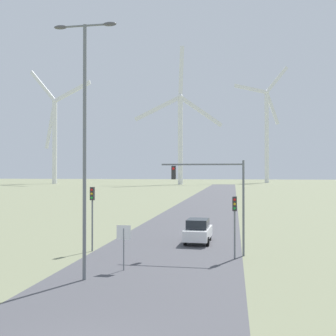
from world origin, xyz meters
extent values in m
cube|color=#47474C|center=(0.00, 48.00, 0.00)|extent=(10.00, 240.00, 0.01)
cylinder|color=slate|center=(-2.96, 8.87, 6.44)|extent=(0.18, 0.18, 12.89)
cylinder|color=slate|center=(-2.96, 8.87, 12.84)|extent=(2.62, 0.10, 0.10)
ellipsoid|color=#4C4C51|center=(-4.27, 8.87, 12.84)|extent=(0.70, 0.32, 0.20)
ellipsoid|color=#4C4C51|center=(-1.65, 8.87, 12.84)|extent=(0.70, 0.32, 0.20)
cylinder|color=slate|center=(-1.54, 11.05, 1.15)|extent=(0.07, 0.07, 2.31)
cube|color=white|center=(-1.54, 11.03, 2.08)|extent=(0.81, 0.01, 0.81)
cube|color=red|center=(-1.54, 11.05, 2.08)|extent=(0.76, 0.02, 0.76)
cylinder|color=slate|center=(-5.12, 15.77, 2.20)|extent=(0.11, 0.11, 4.40)
cube|color=#2D2D2D|center=(-5.12, 15.77, 3.95)|extent=(0.28, 0.24, 0.90)
sphere|color=red|center=(-5.12, 15.64, 4.22)|extent=(0.16, 0.16, 0.16)
sphere|color=gold|center=(-5.12, 15.64, 3.95)|extent=(0.16, 0.16, 0.16)
sphere|color=green|center=(-5.12, 15.64, 3.68)|extent=(0.16, 0.16, 0.16)
cylinder|color=slate|center=(4.51, 14.94, 1.94)|extent=(0.11, 0.11, 3.89)
cube|color=#2D2D2D|center=(4.51, 14.94, 3.44)|extent=(0.28, 0.24, 0.90)
sphere|color=red|center=(4.51, 14.81, 3.71)|extent=(0.16, 0.16, 0.16)
sphere|color=gold|center=(4.51, 14.81, 3.44)|extent=(0.16, 0.16, 0.16)
sphere|color=green|center=(4.51, 14.81, 3.17)|extent=(0.16, 0.16, 0.16)
cylinder|color=slate|center=(5.08, 15.94, 3.09)|extent=(0.14, 0.14, 6.19)
cylinder|color=slate|center=(2.39, 15.94, 5.94)|extent=(5.38, 0.12, 0.12)
cube|color=#2D2D2D|center=(0.51, 15.94, 5.39)|extent=(0.28, 0.24, 0.90)
sphere|color=red|center=(0.51, 15.80, 5.66)|extent=(0.18, 0.18, 0.18)
cube|color=white|center=(1.74, 20.26, 0.73)|extent=(1.98, 4.18, 0.80)
cube|color=#1E2328|center=(1.74, 20.11, 1.48)|extent=(1.65, 2.17, 0.70)
cylinder|color=black|center=(0.92, 21.53, 0.33)|extent=(0.22, 0.66, 0.66)
cylinder|color=black|center=(2.57, 21.53, 0.33)|extent=(0.22, 0.66, 0.66)
cylinder|color=black|center=(0.92, 18.99, 0.33)|extent=(0.22, 0.66, 0.66)
cylinder|color=black|center=(2.57, 18.99, 0.33)|extent=(0.22, 0.66, 0.66)
cylinder|color=white|center=(-80.81, 167.44, 19.99)|extent=(2.20, 2.20, 39.98)
sphere|color=white|center=(-80.81, 167.44, 39.98)|extent=(2.60, 2.60, 2.60)
cube|color=white|center=(-83.52, 168.51, 28.24)|extent=(6.94, 3.13, 22.65)
cube|color=white|center=(-70.00, 163.18, 43.33)|extent=(21.11, 8.71, 8.07)
cube|color=white|center=(-88.92, 170.64, 48.37)|extent=(16.68, 6.97, 17.18)
cylinder|color=white|center=(-19.26, 164.72, 19.69)|extent=(2.20, 2.20, 39.39)
sphere|color=white|center=(-19.26, 164.72, 39.39)|extent=(2.60, 2.60, 2.60)
cube|color=white|center=(-28.99, 160.77, 33.83)|extent=(19.36, 8.26, 12.10)
cube|color=white|center=(-9.93, 168.51, 33.07)|extent=(18.70, 7.99, 13.47)
cube|color=white|center=(-18.85, 164.89, 51.26)|extent=(2.62, 1.45, 22.52)
cylinder|color=white|center=(21.55, 201.98, 23.84)|extent=(2.20, 2.20, 47.68)
sphere|color=white|center=(21.55, 201.98, 47.68)|extent=(2.60, 2.60, 2.60)
cube|color=white|center=(24.60, 202.99, 38.99)|extent=(7.42, 2.88, 16.78)
cube|color=white|center=(27.17, 203.84, 54.80)|extent=(11.92, 4.37, 14.40)
cube|color=white|center=(12.89, 199.11, 49.24)|extent=(16.56, 5.91, 4.69)
camera|label=1|loc=(4.47, -9.94, 5.40)|focal=42.00mm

